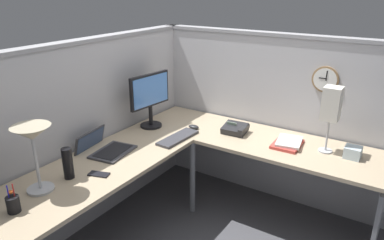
{
  "coord_description": "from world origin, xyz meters",
  "views": [
    {
      "loc": [
        -2.27,
        -1.41,
        1.99
      ],
      "look_at": [
        0.05,
        0.1,
        0.95
      ],
      "focal_mm": 34.25,
      "sensor_mm": 36.0,
      "label": 1
    }
  ],
  "objects_px": {
    "pen_cup": "(13,204)",
    "desk_lamp_paper": "(331,106)",
    "laptop": "(103,148)",
    "thermos_flask": "(68,163)",
    "book_stack": "(288,143)",
    "computer_mouse": "(194,127)",
    "desk_lamp_dome": "(32,138)",
    "wall_clock": "(325,79)",
    "cell_phone": "(99,174)",
    "office_phone": "(236,129)",
    "tissue_box": "(353,152)",
    "keyboard": "(178,138)",
    "monitor": "(150,96)"
  },
  "relations": [
    {
      "from": "pen_cup",
      "to": "desk_lamp_paper",
      "type": "height_order",
      "value": "desk_lamp_paper"
    },
    {
      "from": "laptop",
      "to": "thermos_flask",
      "type": "relative_size",
      "value": 1.94
    },
    {
      "from": "laptop",
      "to": "desk_lamp_paper",
      "type": "relative_size",
      "value": 0.81
    },
    {
      "from": "desk_lamp_paper",
      "to": "book_stack",
      "type": "bearing_deg",
      "value": 99.73
    },
    {
      "from": "computer_mouse",
      "to": "pen_cup",
      "type": "xyz_separation_m",
      "value": [
        -1.67,
        0.18,
        0.04
      ]
    },
    {
      "from": "desk_lamp_dome",
      "to": "desk_lamp_paper",
      "type": "bearing_deg",
      "value": -41.24
    },
    {
      "from": "thermos_flask",
      "to": "pen_cup",
      "type": "bearing_deg",
      "value": -173.5
    },
    {
      "from": "computer_mouse",
      "to": "wall_clock",
      "type": "height_order",
      "value": "wall_clock"
    },
    {
      "from": "cell_phone",
      "to": "office_phone",
      "type": "bearing_deg",
      "value": -39.32
    },
    {
      "from": "desk_lamp_paper",
      "to": "wall_clock",
      "type": "distance_m",
      "value": 0.35
    },
    {
      "from": "desk_lamp_dome",
      "to": "tissue_box",
      "type": "distance_m",
      "value": 2.28
    },
    {
      "from": "desk_lamp_dome",
      "to": "office_phone",
      "type": "xyz_separation_m",
      "value": [
        1.55,
        -0.63,
        -0.33
      ]
    },
    {
      "from": "laptop",
      "to": "computer_mouse",
      "type": "bearing_deg",
      "value": -23.85
    },
    {
      "from": "desk_lamp_paper",
      "to": "wall_clock",
      "type": "bearing_deg",
      "value": 24.3
    },
    {
      "from": "keyboard",
      "to": "pen_cup",
      "type": "height_order",
      "value": "pen_cup"
    },
    {
      "from": "thermos_flask",
      "to": "computer_mouse",
      "type": "bearing_deg",
      "value": -10.44
    },
    {
      "from": "desk_lamp_dome",
      "to": "pen_cup",
      "type": "relative_size",
      "value": 2.47
    },
    {
      "from": "office_phone",
      "to": "pen_cup",
      "type": "bearing_deg",
      "value": 162.87
    },
    {
      "from": "monitor",
      "to": "desk_lamp_paper",
      "type": "height_order",
      "value": "desk_lamp_paper"
    },
    {
      "from": "office_phone",
      "to": "tissue_box",
      "type": "height_order",
      "value": "office_phone"
    },
    {
      "from": "office_phone",
      "to": "thermos_flask",
      "type": "bearing_deg",
      "value": 155.87
    },
    {
      "from": "laptop",
      "to": "tissue_box",
      "type": "height_order",
      "value": "laptop"
    },
    {
      "from": "desk_lamp_dome",
      "to": "book_stack",
      "type": "xyz_separation_m",
      "value": [
        1.54,
        -1.11,
        -0.34
      ]
    },
    {
      "from": "desk_lamp_dome",
      "to": "thermos_flask",
      "type": "relative_size",
      "value": 2.02
    },
    {
      "from": "computer_mouse",
      "to": "cell_phone",
      "type": "xyz_separation_m",
      "value": [
        -1.09,
        0.09,
        -0.01
      ]
    },
    {
      "from": "cell_phone",
      "to": "office_phone",
      "type": "relative_size",
      "value": 0.66
    },
    {
      "from": "keyboard",
      "to": "cell_phone",
      "type": "relative_size",
      "value": 2.99
    },
    {
      "from": "pen_cup",
      "to": "cell_phone",
      "type": "xyz_separation_m",
      "value": [
        0.58,
        -0.09,
        -0.05
      ]
    },
    {
      "from": "thermos_flask",
      "to": "wall_clock",
      "type": "height_order",
      "value": "wall_clock"
    },
    {
      "from": "cell_phone",
      "to": "wall_clock",
      "type": "relative_size",
      "value": 0.65
    },
    {
      "from": "monitor",
      "to": "thermos_flask",
      "type": "height_order",
      "value": "monitor"
    },
    {
      "from": "cell_phone",
      "to": "office_phone",
      "type": "height_order",
      "value": "office_phone"
    },
    {
      "from": "desk_lamp_dome",
      "to": "wall_clock",
      "type": "bearing_deg",
      "value": -33.71
    },
    {
      "from": "office_phone",
      "to": "wall_clock",
      "type": "distance_m",
      "value": 0.86
    },
    {
      "from": "laptop",
      "to": "desk_lamp_dome",
      "type": "distance_m",
      "value": 0.73
    },
    {
      "from": "monitor",
      "to": "keyboard",
      "type": "relative_size",
      "value": 1.16
    },
    {
      "from": "cell_phone",
      "to": "thermos_flask",
      "type": "distance_m",
      "value": 0.22
    },
    {
      "from": "computer_mouse",
      "to": "office_phone",
      "type": "distance_m",
      "value": 0.39
    },
    {
      "from": "desk_lamp_dome",
      "to": "wall_clock",
      "type": "height_order",
      "value": "wall_clock"
    },
    {
      "from": "book_stack",
      "to": "thermos_flask",
      "type": "bearing_deg",
      "value": 141.03
    },
    {
      "from": "desk_lamp_dome",
      "to": "thermos_flask",
      "type": "distance_m",
      "value": 0.33
    },
    {
      "from": "laptop",
      "to": "office_phone",
      "type": "relative_size",
      "value": 1.97
    },
    {
      "from": "pen_cup",
      "to": "office_phone",
      "type": "relative_size",
      "value": 0.83
    },
    {
      "from": "monitor",
      "to": "wall_clock",
      "type": "height_order",
      "value": "wall_clock"
    },
    {
      "from": "computer_mouse",
      "to": "wall_clock",
      "type": "relative_size",
      "value": 0.47
    },
    {
      "from": "desk_lamp_dome",
      "to": "cell_phone",
      "type": "relative_size",
      "value": 3.09
    },
    {
      "from": "cell_phone",
      "to": "thermos_flask",
      "type": "xyz_separation_m",
      "value": [
        -0.14,
        0.14,
        0.1
      ]
    },
    {
      "from": "pen_cup",
      "to": "tissue_box",
      "type": "height_order",
      "value": "pen_cup"
    },
    {
      "from": "computer_mouse",
      "to": "tissue_box",
      "type": "distance_m",
      "value": 1.35
    },
    {
      "from": "thermos_flask",
      "to": "office_phone",
      "type": "bearing_deg",
      "value": -24.13
    }
  ]
}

